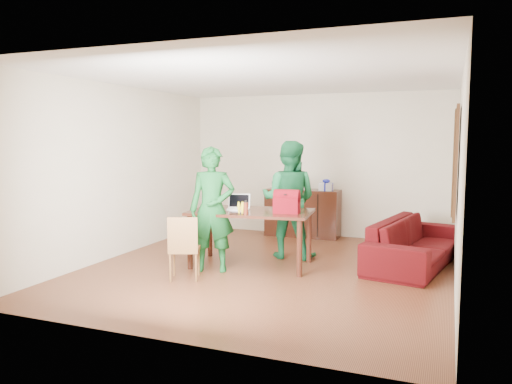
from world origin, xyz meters
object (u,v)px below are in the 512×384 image
at_px(person_near, 212,209).
at_px(laptop, 238,207).
at_px(sofa, 415,243).
at_px(chair, 185,261).
at_px(person_far, 289,200).
at_px(bottle, 246,208).
at_px(red_bag, 287,204).
at_px(table, 251,218).

distance_m(person_near, laptop, 0.49).
height_order(person_near, sofa, person_near).
relative_size(chair, person_far, 0.47).
height_order(person_far, bottle, person_far).
distance_m(bottle, red_bag, 0.59).
bearing_deg(person_far, chair, 58.84).
height_order(table, bottle, bottle).
height_order(table, person_far, person_far).
bearing_deg(person_far, person_near, 54.18).
bearing_deg(person_far, table, 60.81).
distance_m(table, bottle, 0.43).
height_order(chair, red_bag, red_bag).
bearing_deg(table, laptop, 176.24).
height_order(chair, person_far, person_far).
relative_size(table, chair, 2.15).
bearing_deg(table, sofa, 15.61).
distance_m(person_near, red_bag, 1.05).
height_order(person_far, laptop, person_far).
bearing_deg(red_bag, table, 170.77).
bearing_deg(laptop, person_far, 36.22).
bearing_deg(table, bottle, -85.41).
xyz_separation_m(person_far, bottle, (-0.28, -1.08, 0.00)).
relative_size(table, sofa, 0.80).
bearing_deg(bottle, sofa, 30.46).
xyz_separation_m(table, bottle, (0.07, -0.37, 0.20)).
relative_size(bottle, sofa, 0.08).
xyz_separation_m(chair, bottle, (0.63, 0.61, 0.66)).
distance_m(chair, person_near, 0.83).
height_order(person_far, red_bag, person_far).
xyz_separation_m(table, sofa, (2.24, 0.91, -0.38)).
bearing_deg(chair, sofa, 11.83).
bearing_deg(laptop, red_bag, -18.98).
relative_size(table, person_near, 1.05).
bearing_deg(person_far, sofa, -177.10).
xyz_separation_m(table, person_near, (-0.40, -0.45, 0.16)).
relative_size(laptop, bottle, 1.94).
bearing_deg(person_near, red_bag, 4.38).
height_order(table, chair, chair).
bearing_deg(chair, person_near, 51.48).
bearing_deg(bottle, table, 101.00).
distance_m(chair, red_bag, 1.62).
bearing_deg(person_far, bottle, 72.57).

